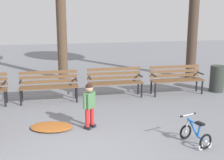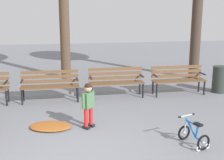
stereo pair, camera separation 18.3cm
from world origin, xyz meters
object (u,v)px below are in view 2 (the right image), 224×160
at_px(child_standing, 88,102).
at_px(kids_bicycle, 194,135).
at_px(park_bench_left, 50,83).
at_px(trash_bin, 220,79).
at_px(park_bench_far_right, 178,78).
at_px(park_bench_right, 116,80).

distance_m(child_standing, kids_bicycle, 2.27).
distance_m(park_bench_left, kids_bicycle, 4.36).
bearing_deg(child_standing, park_bench_left, 110.97).
xyz_separation_m(kids_bicycle, trash_bin, (2.44, 3.39, 0.21)).
xyz_separation_m(child_standing, trash_bin, (4.32, 2.17, -0.18)).
bearing_deg(park_bench_left, park_bench_far_right, 0.46).
bearing_deg(park_bench_right, park_bench_far_right, -1.72).
xyz_separation_m(park_bench_far_right, kids_bicycle, (-1.09, -3.44, -0.31)).
bearing_deg(park_bench_far_right, kids_bicycle, -107.60).
bearing_deg(kids_bicycle, park_bench_left, 128.51).
relative_size(park_bench_right, child_standing, 1.60).
bearing_deg(trash_bin, park_bench_far_right, 178.29).
distance_m(park_bench_right, trash_bin, 3.26).
bearing_deg(park_bench_right, park_bench_left, -177.36).
bearing_deg(park_bench_far_right, park_bench_right, 178.28).
bearing_deg(park_bench_right, child_standing, -115.11).
relative_size(park_bench_right, trash_bin, 1.97).
distance_m(kids_bicycle, trash_bin, 4.19).
xyz_separation_m(park_bench_right, park_bench_far_right, (1.90, -0.06, 0.00)).
height_order(park_bench_right, child_standing, child_standing).
height_order(child_standing, trash_bin, child_standing).
bearing_deg(park_bench_left, trash_bin, -0.11).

